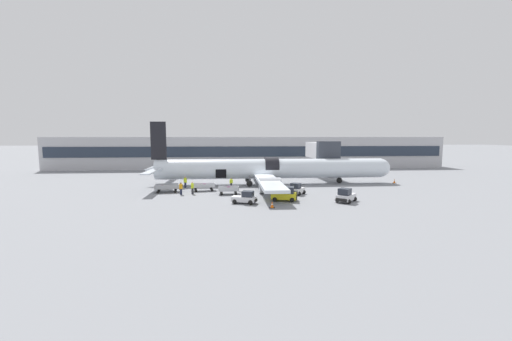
{
  "coord_description": "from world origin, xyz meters",
  "views": [
    {
      "loc": [
        -4.99,
        -48.5,
        7.92
      ],
      "look_at": [
        -0.96,
        0.92,
        2.57
      ],
      "focal_mm": 22.0,
      "sensor_mm": 36.0,
      "label": 1
    }
  ],
  "objects": [
    {
      "name": "ground_plane",
      "position": [
        0.0,
        0.0,
        0.0
      ],
      "size": [
        500.0,
        500.0,
        0.0
      ],
      "primitive_type": "plane",
      "color": "gray"
    },
    {
      "name": "terminal_strip",
      "position": [
        0.0,
        32.24,
        3.93
      ],
      "size": [
        98.41,
        9.47,
        7.86
      ],
      "color": "#B2B2B7",
      "rests_on": "ground_plane"
    },
    {
      "name": "jet_bridge_stub",
      "position": [
        12.21,
        9.67,
        5.29
      ],
      "size": [
        3.91,
        11.61,
        7.13
      ],
      "color": "#4C4C51",
      "rests_on": "ground_plane"
    },
    {
      "name": "airplane",
      "position": [
        1.2,
        3.24,
        2.5
      ],
      "size": [
        41.31,
        34.54,
        10.33
      ],
      "color": "silver",
      "rests_on": "ground_plane"
    },
    {
      "name": "baggage_tug_lead",
      "position": [
        8.97,
        -11.91,
        0.73
      ],
      "size": [
        3.09,
        3.22,
        1.72
      ],
      "color": "silver",
      "rests_on": "ground_plane"
    },
    {
      "name": "baggage_tug_mid",
      "position": [
        1.71,
        -10.59,
        0.76
      ],
      "size": [
        3.47,
        2.48,
        1.77
      ],
      "color": "yellow",
      "rests_on": "ground_plane"
    },
    {
      "name": "baggage_tug_rear",
      "position": [
        4.06,
        -6.43,
        0.67
      ],
      "size": [
        2.56,
        2.66,
        1.6
      ],
      "color": "white",
      "rests_on": "ground_plane"
    },
    {
      "name": "baggage_tug_spare",
      "position": [
        -3.33,
        -11.8,
        0.64
      ],
      "size": [
        3.19,
        2.27,
        1.52
      ],
      "color": "silver",
      "rests_on": "ground_plane"
    },
    {
      "name": "baggage_cart_loading",
      "position": [
        -8.93,
        -2.52,
        0.56
      ],
      "size": [
        4.27,
        2.1,
        1.09
      ],
      "color": "#B7BABF",
      "rests_on": "ground_plane"
    },
    {
      "name": "baggage_cart_queued",
      "position": [
        -5.23,
        -5.5,
        0.54
      ],
      "size": [
        3.74,
        2.02,
        1.09
      ],
      "color": "#B7BABF",
      "rests_on": "ground_plane"
    },
    {
      "name": "baggage_cart_empty",
      "position": [
        -14.05,
        -3.21,
        0.58
      ],
      "size": [
        4.36,
        2.43,
        1.15
      ],
      "color": "#999BA0",
      "rests_on": "ground_plane"
    },
    {
      "name": "ground_crew_loader_a",
      "position": [
        -10.3,
        -5.02,
        0.92
      ],
      "size": [
        0.5,
        0.61,
        1.75
      ],
      "color": "#2D2D33",
      "rests_on": "ground_plane"
    },
    {
      "name": "ground_crew_loader_b",
      "position": [
        -11.81,
        -5.36,
        0.91
      ],
      "size": [
        0.55,
        0.55,
        1.72
      ],
      "color": "#1E2338",
      "rests_on": "ground_plane"
    },
    {
      "name": "ground_crew_driver",
      "position": [
        -4.92,
        -0.26,
        0.84
      ],
      "size": [
        0.55,
        0.47,
        1.6
      ],
      "color": "black",
      "rests_on": "ground_plane"
    },
    {
      "name": "ground_crew_supervisor",
      "position": [
        -12.04,
        0.45,
        0.95
      ],
      "size": [
        0.58,
        0.57,
        1.81
      ],
      "color": "#1E2338",
      "rests_on": "ground_plane"
    },
    {
      "name": "safety_cone_nose",
      "position": [
        22.97,
        2.55,
        0.35
      ],
      "size": [
        0.53,
        0.53,
        0.74
      ],
      "color": "black",
      "rests_on": "ground_plane"
    },
    {
      "name": "safety_cone_engine_left",
      "position": [
        -0.4,
        -14.35,
        0.36
      ],
      "size": [
        0.57,
        0.57,
        0.77
      ],
      "color": "black",
      "rests_on": "ground_plane"
    },
    {
      "name": "safety_cone_wingtip",
      "position": [
        2.25,
        -5.63,
        0.27
      ],
      "size": [
        0.5,
        0.5,
        0.58
      ],
      "color": "black",
      "rests_on": "ground_plane"
    }
  ]
}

